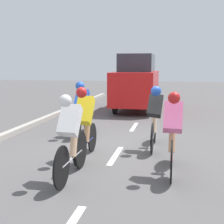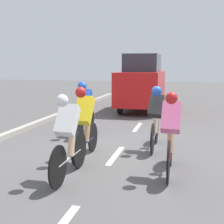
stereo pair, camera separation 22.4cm
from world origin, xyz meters
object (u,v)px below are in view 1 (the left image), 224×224
Objects in this scene: cyclist_black at (155,116)px; cyclist_pink at (172,132)px; support_car at (136,83)px; cyclist_yellow at (85,122)px; cyclist_blue at (82,107)px; cyclist_white at (71,136)px.

cyclist_black is 1.01× the size of cyclist_pink.
cyclist_pink is 8.07m from support_car.
support_car is at bearing -79.40° from cyclist_black.
support_car reaches higher than cyclist_black.
cyclist_pink is at bearing 104.01° from cyclist_black.
cyclist_yellow is 1.74m from cyclist_black.
support_car is at bearing -78.68° from cyclist_pink.
cyclist_blue is at bearing -47.33° from cyclist_pink.
cyclist_blue is at bearing -71.76° from cyclist_yellow.
cyclist_pink is at bearing -161.16° from cyclist_white.
cyclist_blue reaches higher than cyclist_black.
cyclist_yellow is 0.99× the size of cyclist_blue.
cyclist_yellow is at bearing -86.06° from cyclist_white.
support_car is (-0.87, -5.24, 0.38)m from cyclist_blue.
cyclist_pink is (-1.68, -0.57, 0.01)m from cyclist_white.
cyclist_white is at bearing 103.44° from cyclist_blue.
cyclist_white is at bearing 18.84° from cyclist_pink.
cyclist_white is at bearing 60.44° from cyclist_black.
cyclist_white is (-0.77, 3.24, -0.04)m from cyclist_blue.
cyclist_blue is (2.04, -1.00, 0.02)m from cyclist_black.
cyclist_white is 1.03× the size of cyclist_pink.
cyclist_yellow is at bearing -17.42° from cyclist_pink.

